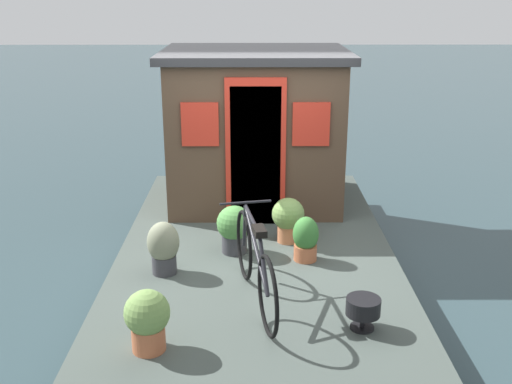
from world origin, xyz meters
The scene contains 10 objects.
ground_plane centered at (0.00, 0.00, 0.00)m, with size 60.00×60.00×0.00m, color #2D4247.
houseboat_deck centered at (0.00, 0.00, 0.21)m, with size 5.31×3.04×0.43m.
houseboat_cabin centered at (1.54, 0.00, 1.45)m, with size 1.95×2.38×2.02m.
bicycle centered at (-1.33, 0.02, 0.82)m, with size 1.75×0.53×0.84m.
potted_plant_sage centered at (0.09, -0.37, 0.72)m, with size 0.37×0.37×0.52m.
potted_plant_mint centered at (-0.20, 0.24, 0.72)m, with size 0.39×0.39×0.53m.
potted_plant_rosemary centered at (-2.10, 0.88, 0.71)m, with size 0.37×0.37×0.52m.
potted_plant_basil centered at (-0.71, 0.94, 0.72)m, with size 0.33×0.33×0.55m.
potted_plant_succulent centered at (-0.41, -0.53, 0.67)m, with size 0.28×0.28×0.49m.
charcoal_grill centered at (-1.80, -0.90, 0.62)m, with size 0.30×0.30×0.29m.
Camera 1 is at (-6.35, 0.03, 3.21)m, focal length 42.61 mm.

